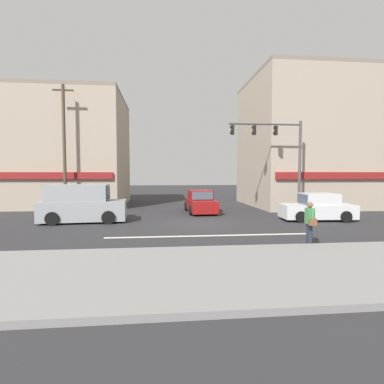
# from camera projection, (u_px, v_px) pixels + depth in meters

# --- Properties ---
(ground_plane) EXTENTS (120.00, 120.00, 0.00)m
(ground_plane) POSITION_uv_depth(u_px,v_px,m) (199.00, 223.00, 16.53)
(ground_plane) COLOR #2B2B2D
(lane_marking_stripe) EXTENTS (9.00, 0.24, 0.01)m
(lane_marking_stripe) POSITION_uv_depth(u_px,v_px,m) (209.00, 236.00, 13.06)
(lane_marking_stripe) COLOR silver
(lane_marking_stripe) RESTS_ON ground
(sidewalk_curb) EXTENTS (40.00, 5.00, 0.16)m
(sidewalk_curb) POSITION_uv_depth(u_px,v_px,m) (239.00, 270.00, 8.09)
(sidewalk_curb) COLOR gray
(sidewalk_curb) RESTS_ON ground
(building_left_block) EXTENTS (11.48, 9.51, 9.48)m
(building_left_block) POSITION_uv_depth(u_px,v_px,m) (58.00, 151.00, 26.17)
(building_left_block) COLOR tan
(building_left_block) RESTS_ON ground
(building_right_corner) EXTENTS (12.20, 9.66, 10.91)m
(building_right_corner) POSITION_uv_depth(u_px,v_px,m) (319.00, 143.00, 26.08)
(building_right_corner) COLOR tan
(building_right_corner) RESTS_ON ground
(utility_pole_near_left) EXTENTS (1.40, 0.22, 8.90)m
(utility_pole_near_left) POSITION_uv_depth(u_px,v_px,m) (64.00, 147.00, 20.86)
(utility_pole_near_left) COLOR brown
(utility_pole_near_left) RESTS_ON ground
(utility_pole_far_right) EXTENTS (1.40, 0.22, 8.03)m
(utility_pole_far_right) POSITION_uv_depth(u_px,v_px,m) (291.00, 157.00, 24.92)
(utility_pole_far_right) COLOR brown
(utility_pole_far_right) RESTS_ON ground
(traffic_light_mast) EXTENTS (4.89, 0.26, 6.20)m
(traffic_light_mast) POSITION_uv_depth(u_px,v_px,m) (281.00, 150.00, 19.64)
(traffic_light_mast) COLOR #47474C
(traffic_light_mast) RESTS_ON ground
(sedan_approaching_near) EXTENTS (2.01, 4.17, 1.58)m
(sedan_approaching_near) POSITION_uv_depth(u_px,v_px,m) (200.00, 203.00, 21.01)
(sedan_approaching_near) COLOR maroon
(sedan_approaching_near) RESTS_ON ground
(van_waiting_far) EXTENTS (4.70, 2.26, 2.11)m
(van_waiting_far) POSITION_uv_depth(u_px,v_px,m) (82.00, 204.00, 16.73)
(van_waiting_far) COLOR #999EA3
(van_waiting_far) RESTS_ON ground
(sedan_crossing_rightbound) EXTENTS (4.22, 2.12, 1.58)m
(sedan_crossing_rightbound) POSITION_uv_depth(u_px,v_px,m) (317.00, 208.00, 17.47)
(sedan_crossing_rightbound) COLOR silver
(sedan_crossing_rightbound) RESTS_ON ground
(pedestrian_foreground_with_bag) EXTENTS (0.30, 0.67, 1.67)m
(pedestrian_foreground_with_bag) POSITION_uv_depth(u_px,v_px,m) (310.00, 221.00, 10.96)
(pedestrian_foreground_with_bag) COLOR #232838
(pedestrian_foreground_with_bag) RESTS_ON ground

